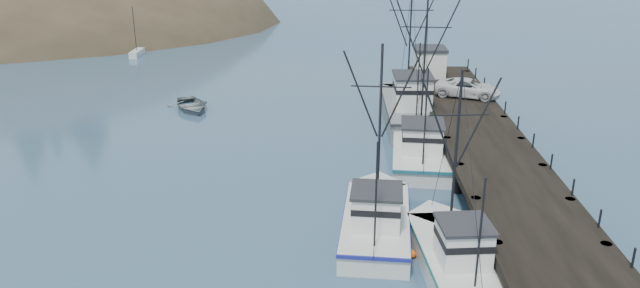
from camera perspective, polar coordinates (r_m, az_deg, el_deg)
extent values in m
plane|color=#2E4A68|center=(30.97, -5.49, -12.71)|extent=(400.00, 400.00, 0.00)
cube|color=black|center=(45.57, 14.74, 0.27)|extent=(6.00, 44.00, 0.50)
cylinder|color=black|center=(32.02, 15.71, -10.17)|extent=(0.56, 0.56, 2.00)
cylinder|color=black|center=(33.65, 24.46, -9.77)|extent=(0.56, 0.56, 2.00)
cylinder|color=black|center=(36.30, 13.93, -6.20)|extent=(0.56, 0.56, 2.00)
cylinder|color=black|center=(37.75, 21.71, -6.05)|extent=(0.56, 0.56, 2.00)
cylinder|color=black|center=(40.74, 12.55, -3.08)|extent=(0.56, 0.56, 2.00)
cylinder|color=black|center=(42.04, 19.54, -3.06)|extent=(0.56, 0.56, 2.00)
cylinder|color=black|center=(45.30, 11.45, -0.58)|extent=(0.56, 0.56, 2.00)
cylinder|color=black|center=(46.47, 17.78, -0.63)|extent=(0.56, 0.56, 2.00)
cylinder|color=black|center=(49.95, 10.56, 1.46)|extent=(0.56, 0.56, 2.00)
cylinder|color=black|center=(51.01, 16.34, 1.37)|extent=(0.56, 0.56, 2.00)
cylinder|color=black|center=(54.66, 9.82, 3.15)|extent=(0.56, 0.56, 2.00)
cylinder|color=black|center=(55.63, 15.13, 3.04)|extent=(0.56, 0.56, 2.00)
cylinder|color=black|center=(59.41, 9.19, 4.57)|extent=(0.56, 0.56, 2.00)
cylinder|color=black|center=(60.31, 14.11, 4.45)|extent=(0.56, 0.56, 2.00)
cylinder|color=black|center=(64.21, 8.65, 5.78)|extent=(0.56, 0.56, 2.00)
cylinder|color=black|center=(65.04, 13.23, 5.66)|extent=(0.56, 0.56, 2.00)
cube|color=beige|center=(93.05, -25.20, 8.84)|extent=(4.00, 5.00, 2.80)
cube|color=beige|center=(96.74, -21.51, 9.72)|extent=(4.00, 5.00, 2.80)
cube|color=silver|center=(82.67, -16.39, 7.93)|extent=(1.00, 3.50, 0.90)
cylinder|color=black|center=(82.14, -16.59, 9.90)|extent=(0.08, 0.08, 6.00)
cube|color=silver|center=(91.84, -19.87, 8.72)|extent=(1.00, 3.50, 0.90)
cylinder|color=black|center=(91.36, -20.08, 10.50)|extent=(0.08, 0.08, 6.00)
cube|color=silver|center=(93.22, -20.06, 8.85)|extent=(1.00, 3.50, 0.90)
cylinder|color=black|center=(92.75, -20.28, 10.60)|extent=(0.08, 0.08, 6.00)
cube|color=silver|center=(91.48, -26.95, 7.69)|extent=(1.00, 3.50, 0.90)
cylinder|color=black|center=(91.00, -27.24, 9.46)|extent=(0.08, 0.08, 6.00)
cube|color=silver|center=(88.36, -24.92, 7.63)|extent=(1.00, 3.50, 0.90)
cylinder|color=black|center=(87.86, -25.20, 9.46)|extent=(0.08, 0.08, 6.00)
cube|color=silver|center=(93.59, -19.89, 8.92)|extent=(1.00, 3.50, 0.90)
cylinder|color=black|center=(93.12, -20.10, 10.66)|extent=(0.08, 0.08, 6.00)
cube|color=silver|center=(91.92, -13.41, 9.38)|extent=(1.00, 3.50, 0.90)
cylinder|color=black|center=(91.44, -13.56, 11.16)|extent=(0.08, 0.08, 6.00)
cube|color=silver|center=(32.29, 12.20, -10.69)|extent=(4.00, 8.56, 1.60)
cube|color=silver|center=(35.78, 10.46, -7.32)|extent=(3.23, 3.23, 1.60)
cube|color=#1A695D|center=(31.94, 12.29, -9.61)|extent=(4.08, 8.78, 0.18)
cube|color=silver|center=(30.54, 12.96, -8.88)|extent=(2.47, 2.54, 1.90)
cube|color=#26262B|center=(30.07, 13.12, -7.16)|extent=(2.69, 2.77, 0.16)
cylinder|color=black|center=(31.13, 12.29, -1.25)|extent=(0.14, 0.14, 8.79)
cylinder|color=black|center=(27.98, 14.43, -7.95)|extent=(0.10, 0.10, 5.27)
cube|color=silver|center=(35.06, 5.13, -7.64)|extent=(4.31, 9.17, 1.60)
cube|color=silver|center=(39.05, 5.33, -4.60)|extent=(3.58, 3.58, 1.60)
cube|color=navy|center=(34.73, 5.16, -6.62)|extent=(4.41, 9.40, 0.18)
cube|color=silver|center=(33.24, 5.16, -5.89)|extent=(2.71, 2.71, 1.90)
cube|color=#26262B|center=(32.81, 5.22, -4.28)|extent=(2.94, 2.96, 0.16)
cylinder|color=black|center=(34.17, 5.48, 1.50)|extent=(0.14, 0.14, 9.24)
cylinder|color=black|center=(30.40, 5.14, -4.70)|extent=(0.10, 0.10, 5.54)
cube|color=silver|center=(45.81, 9.14, -0.93)|extent=(4.79, 10.46, 1.60)
cube|color=silver|center=(50.58, 8.96, 1.14)|extent=(3.90, 3.90, 1.60)
cube|color=#195664|center=(45.57, 9.19, -0.11)|extent=(4.89, 10.73, 0.18)
cube|color=silver|center=(43.99, 9.31, 0.59)|extent=(2.98, 3.09, 1.90)
cube|color=#26262B|center=(43.66, 9.39, 1.86)|extent=(3.23, 3.37, 0.16)
cylinder|color=black|center=(45.49, 9.51, 7.12)|extent=(0.14, 0.14, 10.85)
cylinder|color=black|center=(40.79, 9.62, 2.42)|extent=(0.10, 0.10, 6.51)
cube|color=slate|center=(53.88, 8.12, 2.71)|extent=(4.26, 11.98, 2.20)
cube|color=slate|center=(59.56, 7.48, 4.45)|extent=(4.15, 4.15, 2.20)
cube|color=black|center=(53.59, 8.17, 3.73)|extent=(4.34, 12.29, 0.18)
cube|color=silver|center=(51.74, 8.44, 4.74)|extent=(2.93, 3.40, 2.60)
cube|color=#26262B|center=(51.40, 8.52, 6.22)|extent=(3.18, 3.70, 0.16)
cylinder|color=black|center=(54.18, 8.22, 9.42)|extent=(0.14, 0.14, 9.91)
cylinder|color=black|center=(48.38, 8.96, 5.67)|extent=(0.10, 0.10, 5.94)
cube|color=silver|center=(61.90, 9.99, 7.31)|extent=(2.80, 3.00, 2.50)
cube|color=#26262B|center=(61.61, 10.07, 8.57)|extent=(3.00, 3.20, 0.30)
imported|color=silver|center=(55.31, 13.40, 5.01)|extent=(6.10, 4.27, 1.55)
imported|color=slate|center=(58.42, -11.66, 3.12)|extent=(5.82, 6.54, 1.12)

